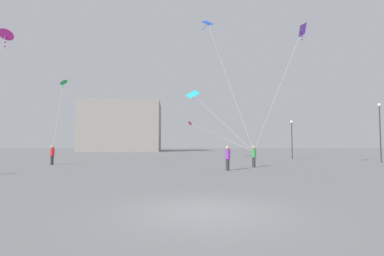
# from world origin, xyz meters

# --- Properties ---
(ground_plane) EXTENTS (300.00, 300.00, 0.00)m
(ground_plane) POSITION_xyz_m (0.00, 0.00, 0.00)
(ground_plane) COLOR slate
(person_in_green) EXTENTS (0.39, 0.39, 1.79)m
(person_in_green) POSITION_xyz_m (5.01, 15.67, 0.98)
(person_in_green) COLOR #2D2D33
(person_in_green) RESTS_ON ground_plane
(person_in_purple) EXTENTS (0.39, 0.39, 1.80)m
(person_in_purple) POSITION_xyz_m (2.43, 12.85, 0.99)
(person_in_purple) COLOR #2D2D33
(person_in_purple) RESTS_ON ground_plane
(person_in_red) EXTENTS (0.40, 0.40, 1.83)m
(person_in_red) POSITION_xyz_m (-13.18, 18.99, 1.01)
(person_in_red) COLOR #2D2D33
(person_in_red) RESTS_ON ground_plane
(kite_emerald_diamond) EXTENTS (0.84, 3.32, 7.44)m
(kite_emerald_diamond) POSITION_xyz_m (-13.52, 21.79, 8.34)
(kite_emerald_diamond) COLOR green
(kite_crimson_delta) EXTENTS (5.54, 21.92, 4.26)m
(kite_crimson_delta) POSITION_xyz_m (0.25, 35.77, 4.99)
(kite_crimson_delta) COLOR red
(kite_magenta_diamond) EXTENTS (3.00, 0.86, 7.43)m
(kite_magenta_diamond) POSITION_xyz_m (-11.31, 8.69, 8.35)
(kite_magenta_diamond) COLOR #D12899
(kite_cobalt_delta) EXTENTS (4.14, 3.72, 12.67)m
(kite_cobalt_delta) POSITION_xyz_m (1.55, 18.85, 13.22)
(kite_cobalt_delta) COLOR blue
(kite_cyan_delta) EXTENTS (5.82, 15.15, 7.82)m
(kite_cyan_delta) POSITION_xyz_m (0.22, 29.72, 8.52)
(kite_cyan_delta) COLOR #1EB2C6
(kite_violet_delta) EXTENTS (4.40, 1.93, 10.30)m
(kite_violet_delta) POSITION_xyz_m (8.74, 14.52, 11.01)
(kite_violet_delta) COLOR purple
(building_left_hall) EXTENTS (22.06, 17.72, 13.89)m
(building_left_hall) POSITION_xyz_m (-19.00, 73.91, 6.94)
(building_left_hall) COLOR gray
(building_left_hall) RESTS_ON ground_plane
(lamppost_east) EXTENTS (0.36, 0.36, 6.29)m
(lamppost_east) POSITION_xyz_m (19.95, 21.90, 4.08)
(lamppost_east) COLOR #2D2D30
(lamppost_east) RESTS_ON ground_plane
(lamppost_west) EXTENTS (0.36, 0.36, 5.01)m
(lamppost_west) POSITION_xyz_m (13.02, 28.76, 3.36)
(lamppost_west) COLOR #2D2D30
(lamppost_west) RESTS_ON ground_plane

